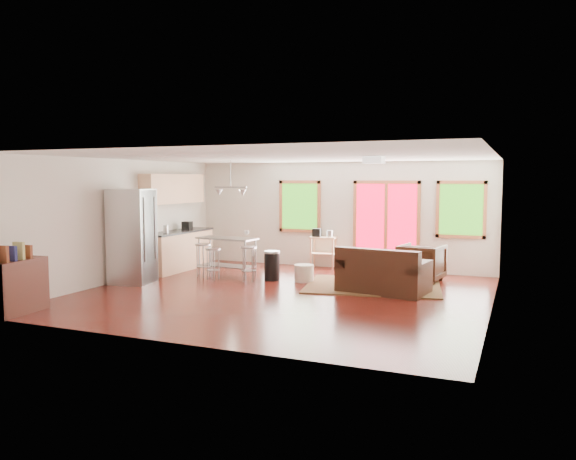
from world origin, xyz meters
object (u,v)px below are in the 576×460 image
at_px(ottoman, 380,269).
at_px(kitchen_cart, 322,241).
at_px(rug, 373,286).
at_px(refrigerator, 133,236).
at_px(coffee_table, 393,267).
at_px(island, 227,250).
at_px(loveseat, 383,275).
at_px(armchair, 421,261).

height_order(ottoman, kitchen_cart, kitchen_cart).
relative_size(rug, refrigerator, 1.35).
xyz_separation_m(coffee_table, island, (-3.69, -0.39, 0.23)).
height_order(rug, loveseat, loveseat).
xyz_separation_m(rug, ottoman, (-0.08, 0.94, 0.21)).
bearing_deg(refrigerator, coffee_table, 10.23).
xyz_separation_m(loveseat, kitchen_cart, (-2.07, 2.43, 0.32)).
bearing_deg(island, armchair, 13.10).
bearing_deg(loveseat, island, -179.82).
height_order(rug, coffee_table, coffee_table).
xyz_separation_m(coffee_table, armchair, (0.48, 0.58, 0.08)).
xyz_separation_m(island, kitchen_cart, (1.61, 1.91, 0.07)).
distance_m(loveseat, ottoman, 1.53).
height_order(coffee_table, island, island).
bearing_deg(rug, island, -179.74).
bearing_deg(rug, loveseat, -59.14).
height_order(loveseat, armchair, armchair).
bearing_deg(armchair, rug, 58.67).
bearing_deg(armchair, loveseat, 80.75).
bearing_deg(kitchen_cart, coffee_table, -36.23).
bearing_deg(refrigerator, island, 37.21).
relative_size(rug, loveseat, 1.51).
bearing_deg(kitchen_cart, rug, -47.27).
relative_size(refrigerator, island, 1.39).
height_order(rug, armchair, armchair).
xyz_separation_m(rug, kitchen_cart, (-1.75, 1.89, 0.65)).
xyz_separation_m(rug, loveseat, (0.32, -0.53, 0.33)).
relative_size(loveseat, refrigerator, 0.89).
height_order(rug, ottoman, ottoman).
distance_m(rug, refrigerator, 5.10).
height_order(armchair, kitchen_cart, kitchen_cart).
relative_size(coffee_table, refrigerator, 0.61).
bearing_deg(refrigerator, loveseat, 0.85).
relative_size(island, kitchen_cart, 1.46).
bearing_deg(armchair, island, 22.05).
relative_size(loveseat, coffee_table, 1.47).
height_order(armchair, ottoman, armchair).
relative_size(coffee_table, armchair, 1.36).
distance_m(coffee_table, refrigerator, 5.47).
bearing_deg(coffee_table, kitchen_cart, 143.77).
bearing_deg(refrigerator, ottoman, 17.57).
bearing_deg(refrigerator, kitchen_cart, 38.37).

